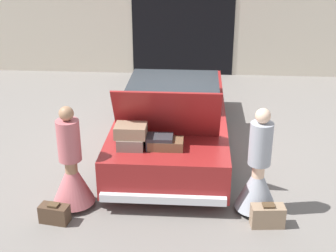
{
  "coord_description": "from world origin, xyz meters",
  "views": [
    {
      "loc": [
        0.47,
        -8.14,
        3.91
      ],
      "look_at": [
        0.0,
        -1.3,
        0.95
      ],
      "focal_mm": 50.0,
      "sensor_mm": 36.0,
      "label": 1
    }
  ],
  "objects_px": {
    "person_left": "(72,172)",
    "car": "(172,118)",
    "suitcase_beside_right_person": "(267,216)",
    "person_right": "(258,177)",
    "suitcase_beside_left_person": "(55,214)"
  },
  "relations": [
    {
      "from": "suitcase_beside_right_person",
      "to": "person_right",
      "type": "bearing_deg",
      "value": 109.92
    },
    {
      "from": "suitcase_beside_left_person",
      "to": "suitcase_beside_right_person",
      "type": "bearing_deg",
      "value": 2.2
    },
    {
      "from": "person_right",
      "to": "suitcase_beside_right_person",
      "type": "xyz_separation_m",
      "value": [
        0.13,
        -0.36,
        -0.42
      ]
    },
    {
      "from": "person_left",
      "to": "suitcase_beside_left_person",
      "type": "distance_m",
      "value": 0.64
    },
    {
      "from": "car",
      "to": "person_left",
      "type": "height_order",
      "value": "car"
    },
    {
      "from": "suitcase_beside_right_person",
      "to": "car",
      "type": "bearing_deg",
      "value": 120.39
    },
    {
      "from": "person_right",
      "to": "suitcase_beside_right_person",
      "type": "relative_size",
      "value": 3.38
    },
    {
      "from": "person_left",
      "to": "suitcase_beside_right_person",
      "type": "xyz_separation_m",
      "value": [
        2.84,
        -0.32,
        -0.41
      ]
    },
    {
      "from": "person_left",
      "to": "car",
      "type": "bearing_deg",
      "value": 150.76
    },
    {
      "from": "person_left",
      "to": "person_right",
      "type": "relative_size",
      "value": 0.98
    },
    {
      "from": "car",
      "to": "suitcase_beside_left_person",
      "type": "height_order",
      "value": "car"
    },
    {
      "from": "car",
      "to": "suitcase_beside_right_person",
      "type": "bearing_deg",
      "value": -59.61
    },
    {
      "from": "car",
      "to": "person_left",
      "type": "distance_m",
      "value": 2.6
    },
    {
      "from": "suitcase_beside_left_person",
      "to": "suitcase_beside_right_person",
      "type": "distance_m",
      "value": 3.01
    },
    {
      "from": "person_left",
      "to": "suitcase_beside_right_person",
      "type": "bearing_deg",
      "value": 85.65
    }
  ]
}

